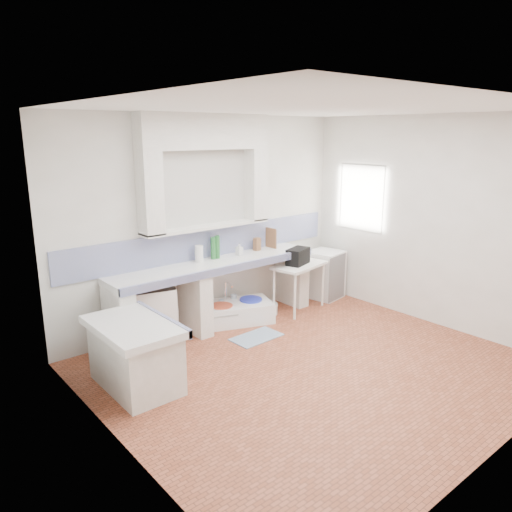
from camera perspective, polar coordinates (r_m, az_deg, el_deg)
floor at (r=5.64m, az=6.70°, el=-12.84°), size 4.50×4.50×0.00m
ceiling at (r=5.04m, az=7.66°, el=16.84°), size 4.50×4.50×0.00m
wall_back at (r=6.66m, az=-5.55°, el=4.13°), size 4.50×0.00×4.50m
wall_left at (r=3.88m, az=-16.21°, el=-3.74°), size 0.00×4.50×4.50m
wall_right at (r=6.95m, az=19.94°, el=3.78°), size 0.00×4.50×4.50m
alcove_mass at (r=6.39m, az=-5.92°, el=14.30°), size 1.90×0.25×0.45m
window_frame at (r=7.72m, az=13.03°, el=6.73°), size 0.35×0.86×1.06m
lace_valance at (r=7.57m, az=12.52°, el=9.51°), size 0.01×0.84×0.24m
counter_slab at (r=6.48m, az=-4.66°, el=-1.03°), size 3.00×0.60×0.08m
counter_lip at (r=6.26m, az=-3.17°, el=-1.55°), size 3.00×0.04×0.10m
counter_pier_left at (r=5.96m, az=-15.69°, el=-7.46°), size 0.20×0.55×0.82m
counter_pier_mid at (r=6.43m, az=-7.13°, el=-5.43°), size 0.20×0.55×0.82m
counter_pier_right at (r=7.46m, az=4.20°, el=-2.54°), size 0.20×0.55×0.82m
peninsula_top at (r=5.12m, az=-14.15°, el=-8.02°), size 0.70×1.10×0.08m
peninsula_base at (r=5.26m, az=-13.91°, el=-11.56°), size 0.60×1.00×0.62m
peninsula_lip at (r=5.25m, az=-10.90°, el=-7.24°), size 0.04×1.10×0.10m
backsplash at (r=6.70m, az=-5.42°, el=1.59°), size 4.27×0.03×0.40m
stove at (r=6.16m, az=-12.16°, el=-6.89°), size 0.64×0.63×0.75m
sink at (r=6.83m, az=-2.54°, el=-6.70°), size 1.15×0.88×0.25m
side_table at (r=7.23m, az=5.05°, el=-3.63°), size 0.91×0.62×0.04m
fridge at (r=7.81m, az=8.09°, el=-2.14°), size 0.56×0.56×0.75m
bucket_red at (r=6.71m, az=-4.05°, el=-6.92°), size 0.32×0.32×0.29m
bucket_orange at (r=6.87m, az=-1.93°, el=-6.57°), size 0.34×0.34×0.24m
bucket_blue at (r=6.91m, az=-0.61°, el=-6.18°), size 0.38×0.38×0.30m
basin_white at (r=7.12m, az=0.96°, el=-6.17°), size 0.45×0.45×0.15m
water_bottle_a at (r=6.91m, az=-4.06°, el=-6.26°), size 0.08×0.08×0.29m
water_bottle_b at (r=6.99m, az=-2.64°, el=-5.80°), size 0.11×0.11×0.33m
black_bag at (r=7.09m, az=4.93°, el=-0.03°), size 0.42×0.32×0.24m
green_bottle_a at (r=6.58m, az=-5.04°, el=0.93°), size 0.07×0.07×0.30m
green_bottle_b at (r=6.62m, az=-4.56°, el=1.07°), size 0.08×0.08×0.32m
knife_block at (r=7.05m, az=0.11°, el=1.40°), size 0.10×0.08×0.19m
cutting_board at (r=7.22m, az=1.77°, el=2.13°), size 0.03×0.22×0.30m
paper_towel at (r=6.47m, az=-6.68°, el=0.27°), size 0.12×0.12×0.22m
soap_bottle at (r=6.79m, az=-1.97°, el=0.84°), size 0.09×0.09×0.18m
rug at (r=6.35m, az=0.04°, el=-9.47°), size 0.66×0.39×0.01m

